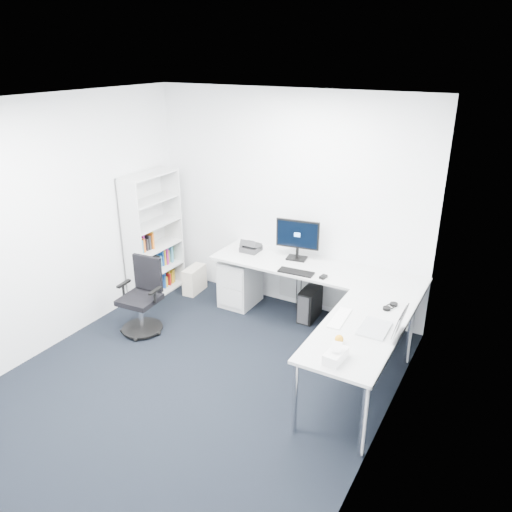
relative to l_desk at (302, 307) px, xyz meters
The scene contains 21 objects.
ground 1.55m from the l_desk, 111.45° to the right, with size 4.20×4.20×0.00m, color black.
ceiling 2.77m from the l_desk, 111.45° to the right, with size 4.20×4.20×0.00m, color white.
wall_back 1.32m from the l_desk, 128.16° to the left, with size 3.60×0.02×2.70m, color white.
wall_left 2.91m from the l_desk, 149.22° to the right, with size 0.02×4.20×2.70m, color white.
wall_right 2.12m from the l_desk, 48.24° to the right, with size 0.02×4.20×2.70m, color white.
l_desk is the anchor object (origin of this frame).
drawer_pedestal 1.09m from the l_desk, 161.15° to the left, with size 0.41×0.51×0.62m, color #BDBFBF.
bookshelf 2.22m from the l_desk, behind, with size 0.32×0.83×1.66m, color silver, non-canonical shape.
task_chair 1.87m from the l_desk, 153.56° to the right, with size 0.50×0.50×0.89m, color black, non-canonical shape.
black_pc_tower 0.47m from the l_desk, 100.01° to the left, with size 0.18×0.41×0.40m, color black.
beige_pc_tower 1.79m from the l_desk, 169.31° to the left, with size 0.17×0.38×0.36m, color beige.
power_strip 0.73m from the l_desk, 43.96° to the left, with size 0.37×0.06×0.04m, color white.
monitor 0.83m from the l_desk, 122.20° to the left, with size 0.53×0.17×0.51m, color black, non-canonical shape.
black_keyboard 0.41m from the l_desk, 144.48° to the left, with size 0.41×0.15×0.02m, color black.
mouse 0.45m from the l_desk, 29.68° to the left, with size 0.06×0.10×0.03m, color black.
desk_phone 1.09m from the l_desk, 155.39° to the left, with size 0.22×0.22×0.16m, color #2D2D30, non-canonical shape.
laptop 1.33m from the l_desk, 33.79° to the right, with size 0.37×0.35×0.26m, color silver, non-canonical shape.
white_keyboard 1.02m from the l_desk, 43.89° to the right, with size 0.12×0.42×0.01m, color white.
headphones 1.13m from the l_desk, 11.09° to the right, with size 0.12×0.18×0.05m, color black, non-canonical shape.
orange_fruit 1.40m from the l_desk, 52.01° to the right, with size 0.08×0.08×0.08m, color orange.
tissue_box 1.64m from the l_desk, 55.87° to the right, with size 0.13×0.25×0.09m, color white.
Camera 1 is at (2.57, -3.24, 3.09)m, focal length 35.00 mm.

